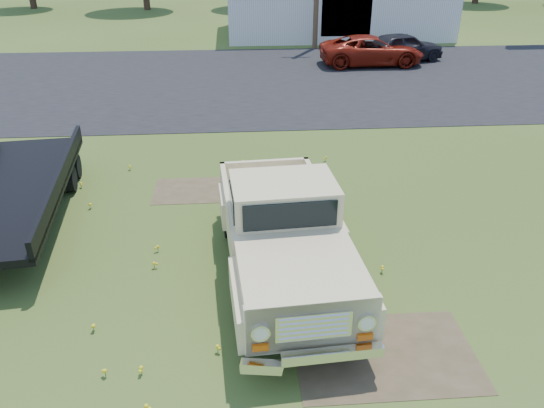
{
  "coord_description": "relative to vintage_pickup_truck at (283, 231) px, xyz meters",
  "views": [
    {
      "loc": [
        -0.88,
        -9.51,
        6.33
      ],
      "look_at": [
        -0.09,
        1.0,
        0.81
      ],
      "focal_mm": 35.0,
      "sensor_mm": 36.0,
      "label": 1
    }
  ],
  "objects": [
    {
      "name": "dirt_patch_b",
      "position": [
        -2.0,
        4.19,
        -1.09
      ],
      "size": [
        2.2,
        1.6,
        0.01
      ],
      "primitive_type": "cube",
      "color": "#483E26",
      "rests_on": "ground"
    },
    {
      "name": "asphalt_lot",
      "position": [
        -0.0,
        15.69,
        -1.09
      ],
      "size": [
        90.0,
        14.0,
        0.02
      ],
      "primitive_type": "cube",
      "color": "black",
      "rests_on": "ground"
    },
    {
      "name": "dirt_patch_a",
      "position": [
        1.5,
        -2.31,
        -1.09
      ],
      "size": [
        3.0,
        2.0,
        0.01
      ],
      "primitive_type": "cube",
      "color": "#483E26",
      "rests_on": "ground"
    },
    {
      "name": "red_pickup",
      "position": [
        6.28,
        18.33,
        -0.36
      ],
      "size": [
        5.3,
        2.53,
        1.46
      ],
      "primitive_type": "imported",
      "rotation": [
        0.0,
        0.0,
        1.59
      ],
      "color": "maroon",
      "rests_on": "ground"
    },
    {
      "name": "dark_sedan",
      "position": [
        8.06,
        18.95,
        -0.34
      ],
      "size": [
        4.75,
        3.1,
        1.51
      ],
      "primitive_type": "imported",
      "rotation": [
        0.0,
        0.0,
        1.9
      ],
      "color": "black",
      "rests_on": "ground"
    },
    {
      "name": "vintage_pickup_truck",
      "position": [
        0.0,
        0.0,
        0.0
      ],
      "size": [
        2.74,
        6.14,
        2.18
      ],
      "primitive_type": null,
      "rotation": [
        0.0,
        0.0,
        0.07
      ],
      "color": "beige",
      "rests_on": "ground"
    },
    {
      "name": "commercial_building",
      "position": [
        6.0,
        27.68,
        1.01
      ],
      "size": [
        14.2,
        8.2,
        4.15
      ],
      "color": "beige",
      "rests_on": "ground"
    },
    {
      "name": "flatbed_trailer",
      "position": [
        -6.18,
        2.79,
        -0.11
      ],
      "size": [
        3.13,
        7.39,
        1.96
      ],
      "primitive_type": null,
      "rotation": [
        0.0,
        0.0,
        0.11
      ],
      "color": "black",
      "rests_on": "ground"
    },
    {
      "name": "ground",
      "position": [
        -0.0,
        0.69,
        -1.09
      ],
      "size": [
        140.0,
        140.0,
        0.0
      ],
      "primitive_type": "plane",
      "color": "#364A18",
      "rests_on": "ground"
    }
  ]
}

